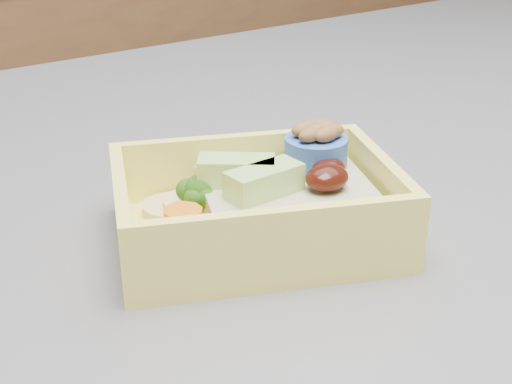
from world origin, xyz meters
TOP-DOWN VIEW (x-y plane):
  - bento_box at (-0.18, -0.14)m, footprint 0.19×0.17m

SIDE VIEW (x-z plane):
  - bento_box at x=-0.18m, z-range 0.91..0.97m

